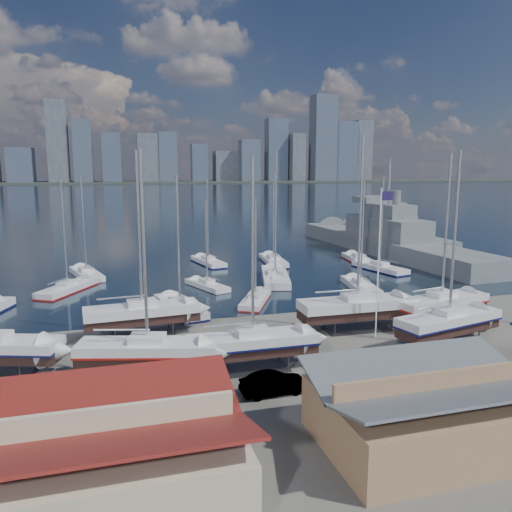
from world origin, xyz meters
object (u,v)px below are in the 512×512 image
object	(u,v)px
naval_ship_east	(386,244)
flagpole	(380,252)
car_a	(133,410)
naval_ship_west	(387,233)

from	to	relation	value
naval_ship_east	flagpole	xyz separation A→B (m)	(-25.09, -41.18, 6.06)
naval_ship_east	flagpole	world-z (taller)	naval_ship_east
car_a	naval_ship_east	bearing A→B (deg)	27.47
car_a	naval_ship_west	bearing A→B (deg)	29.70
naval_ship_east	naval_ship_west	world-z (taller)	naval_ship_east
naval_ship_east	car_a	size ratio (longest dim) A/B	13.73
naval_ship_east	car_a	bearing A→B (deg)	134.98
car_a	flagpole	world-z (taller)	flagpole
naval_ship_east	car_a	world-z (taller)	naval_ship_east
naval_ship_east	flagpole	bearing A→B (deg)	146.26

